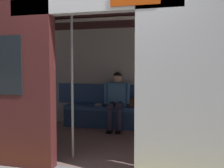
{
  "coord_description": "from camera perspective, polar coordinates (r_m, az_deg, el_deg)",
  "views": [
    {
      "loc": [
        -1.06,
        3.03,
        1.33
      ],
      "look_at": [
        0.12,
        -1.34,
        1.02
      ],
      "focal_mm": 42.48,
      "sensor_mm": 36.0,
      "label": 1
    }
  ],
  "objects": [
    {
      "name": "train_car",
      "position": [
        4.47,
        0.33,
        6.45
      ],
      "size": [
        6.4,
        2.9,
        2.28
      ],
      "color": "silver",
      "rests_on": "ground_plane"
    },
    {
      "name": "bench_seat",
      "position": [
        5.6,
        3.94,
        -6.06
      ],
      "size": [
        2.9,
        0.44,
        0.47
      ],
      "color": "#38609E",
      "rests_on": "ground_plane"
    },
    {
      "name": "person_seated",
      "position": [
        5.57,
        1.01,
        -2.71
      ],
      "size": [
        0.55,
        0.7,
        1.2
      ],
      "color": "#4C8CC6",
      "rests_on": "ground_plane"
    },
    {
      "name": "handbag",
      "position": [
        5.63,
        5.1,
        -4.01
      ],
      "size": [
        0.26,
        0.15,
        0.17
      ],
      "color": "brown",
      "rests_on": "bench_seat"
    },
    {
      "name": "book",
      "position": [
        5.82,
        -2.9,
        -4.44
      ],
      "size": [
        0.19,
        0.24,
        0.03
      ],
      "primitive_type": "cube",
      "rotation": [
        0.0,
        0.0,
        0.19
      ],
      "color": "silver",
      "rests_on": "bench_seat"
    },
    {
      "name": "grab_pole_door",
      "position": [
        3.82,
        -8.57,
        -0.03
      ],
      "size": [
        0.04,
        0.04,
        2.14
      ],
      "primitive_type": "cylinder",
      "color": "silver",
      "rests_on": "ground_plane"
    },
    {
      "name": "grab_pole_far",
      "position": [
        3.58,
        5.55,
        -0.28
      ],
      "size": [
        0.04,
        0.04,
        2.14
      ],
      "primitive_type": "cylinder",
      "color": "silver",
      "rests_on": "ground_plane"
    }
  ]
}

